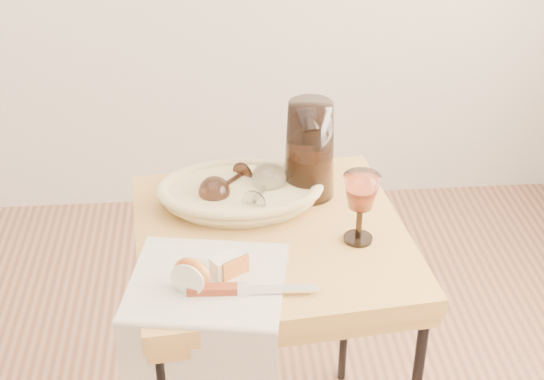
{
  "coord_description": "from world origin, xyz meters",
  "views": [
    {
      "loc": [
        0.32,
        -0.99,
        1.74
      ],
      "look_at": [
        0.44,
        0.4,
        0.88
      ],
      "focal_mm": 51.12,
      "sensor_mm": 36.0,
      "label": 1
    }
  ],
  "objects_px": {
    "tea_towel": "(207,281)",
    "bread_basket": "(240,195)",
    "side_table": "(271,358)",
    "table_knife": "(247,288)",
    "goblet_lying_b": "(263,189)",
    "apple_half": "(192,273)",
    "pitcher": "(310,150)",
    "goblet_lying_a": "(227,184)",
    "wine_goblet": "(360,208)"
  },
  "relations": [
    {
      "from": "bread_basket",
      "to": "goblet_lying_a",
      "type": "height_order",
      "value": "goblet_lying_a"
    },
    {
      "from": "side_table",
      "to": "goblet_lying_a",
      "type": "bearing_deg",
      "value": 125.14
    },
    {
      "from": "side_table",
      "to": "bread_basket",
      "type": "distance_m",
      "value": 0.43
    },
    {
      "from": "tea_towel",
      "to": "pitcher",
      "type": "xyz_separation_m",
      "value": [
        0.25,
        0.33,
        0.12
      ]
    },
    {
      "from": "pitcher",
      "to": "apple_half",
      "type": "relative_size",
      "value": 3.61
    },
    {
      "from": "goblet_lying_a",
      "to": "wine_goblet",
      "type": "relative_size",
      "value": 0.73
    },
    {
      "from": "side_table",
      "to": "table_knife",
      "type": "height_order",
      "value": "table_knife"
    },
    {
      "from": "side_table",
      "to": "tea_towel",
      "type": "bearing_deg",
      "value": -130.15
    },
    {
      "from": "tea_towel",
      "to": "bread_basket",
      "type": "height_order",
      "value": "bread_basket"
    },
    {
      "from": "bread_basket",
      "to": "goblet_lying_b",
      "type": "xyz_separation_m",
      "value": [
        0.05,
        -0.02,
        0.03
      ]
    },
    {
      "from": "tea_towel",
      "to": "pitcher",
      "type": "bearing_deg",
      "value": 62.85
    },
    {
      "from": "side_table",
      "to": "tea_towel",
      "type": "xyz_separation_m",
      "value": [
        -0.14,
        -0.17,
        0.38
      ]
    },
    {
      "from": "side_table",
      "to": "tea_towel",
      "type": "relative_size",
      "value": 2.44
    },
    {
      "from": "goblet_lying_a",
      "to": "pitcher",
      "type": "distance_m",
      "value": 0.21
    },
    {
      "from": "wine_goblet",
      "to": "table_knife",
      "type": "relative_size",
      "value": 0.65
    },
    {
      "from": "side_table",
      "to": "goblet_lying_a",
      "type": "relative_size",
      "value": 6.32
    },
    {
      "from": "side_table",
      "to": "bread_basket",
      "type": "xyz_separation_m",
      "value": [
        -0.06,
        0.12,
        0.41
      ]
    },
    {
      "from": "bread_basket",
      "to": "goblet_lying_b",
      "type": "height_order",
      "value": "goblet_lying_b"
    },
    {
      "from": "tea_towel",
      "to": "goblet_lying_b",
      "type": "distance_m",
      "value": 0.3
    },
    {
      "from": "tea_towel",
      "to": "goblet_lying_b",
      "type": "height_order",
      "value": "goblet_lying_b"
    },
    {
      "from": "goblet_lying_b",
      "to": "goblet_lying_a",
      "type": "bearing_deg",
      "value": 89.85
    },
    {
      "from": "goblet_lying_b",
      "to": "wine_goblet",
      "type": "distance_m",
      "value": 0.25
    },
    {
      "from": "wine_goblet",
      "to": "apple_half",
      "type": "relative_size",
      "value": 2.15
    },
    {
      "from": "apple_half",
      "to": "table_knife",
      "type": "distance_m",
      "value": 0.11
    },
    {
      "from": "goblet_lying_b",
      "to": "apple_half",
      "type": "xyz_separation_m",
      "value": [
        -0.16,
        -0.29,
        -0.01
      ]
    },
    {
      "from": "goblet_lying_a",
      "to": "side_table",
      "type": "bearing_deg",
      "value": 76.18
    },
    {
      "from": "side_table",
      "to": "table_knife",
      "type": "xyz_separation_m",
      "value": [
        -0.07,
        -0.22,
        0.4
      ]
    },
    {
      "from": "tea_towel",
      "to": "goblet_lying_b",
      "type": "relative_size",
      "value": 2.34
    },
    {
      "from": "tea_towel",
      "to": "table_knife",
      "type": "distance_m",
      "value": 0.09
    },
    {
      "from": "side_table",
      "to": "goblet_lying_b",
      "type": "distance_m",
      "value": 0.44
    },
    {
      "from": "goblet_lying_b",
      "to": "table_knife",
      "type": "distance_m",
      "value": 0.32
    },
    {
      "from": "pitcher",
      "to": "apple_half",
      "type": "xyz_separation_m",
      "value": [
        -0.28,
        -0.35,
        -0.08
      ]
    },
    {
      "from": "side_table",
      "to": "bread_basket",
      "type": "height_order",
      "value": "bread_basket"
    },
    {
      "from": "apple_half",
      "to": "goblet_lying_b",
      "type": "bearing_deg",
      "value": 84.47
    },
    {
      "from": "table_knife",
      "to": "side_table",
      "type": "bearing_deg",
      "value": 75.8
    },
    {
      "from": "bread_basket",
      "to": "apple_half",
      "type": "relative_size",
      "value": 4.47
    },
    {
      "from": "goblet_lying_b",
      "to": "pitcher",
      "type": "xyz_separation_m",
      "value": [
        0.11,
        0.06,
        0.07
      ]
    },
    {
      "from": "bread_basket",
      "to": "apple_half",
      "type": "distance_m",
      "value": 0.33
    },
    {
      "from": "apple_half",
      "to": "tea_towel",
      "type": "bearing_deg",
      "value": 60.99
    },
    {
      "from": "pitcher",
      "to": "wine_goblet",
      "type": "xyz_separation_m",
      "value": [
        0.08,
        -0.21,
        -0.04
      ]
    },
    {
      "from": "goblet_lying_a",
      "to": "bread_basket",
      "type": "bearing_deg",
      "value": 104.48
    },
    {
      "from": "bread_basket",
      "to": "pitcher",
      "type": "xyz_separation_m",
      "value": [
        0.17,
        0.04,
        0.09
      ]
    },
    {
      "from": "pitcher",
      "to": "goblet_lying_b",
      "type": "bearing_deg",
      "value": -162.69
    },
    {
      "from": "tea_towel",
      "to": "table_knife",
      "type": "xyz_separation_m",
      "value": [
        0.08,
        -0.04,
        0.01
      ]
    },
    {
      "from": "wine_goblet",
      "to": "pitcher",
      "type": "bearing_deg",
      "value": 112.32
    },
    {
      "from": "side_table",
      "to": "apple_half",
      "type": "relative_size",
      "value": 9.94
    },
    {
      "from": "goblet_lying_a",
      "to": "apple_half",
      "type": "bearing_deg",
      "value": 27.31
    },
    {
      "from": "tea_towel",
      "to": "goblet_lying_a",
      "type": "bearing_deg",
      "value": 90.37
    },
    {
      "from": "wine_goblet",
      "to": "side_table",
      "type": "bearing_deg",
      "value": 165.25
    },
    {
      "from": "tea_towel",
      "to": "goblet_lying_a",
      "type": "height_order",
      "value": "goblet_lying_a"
    }
  ]
}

